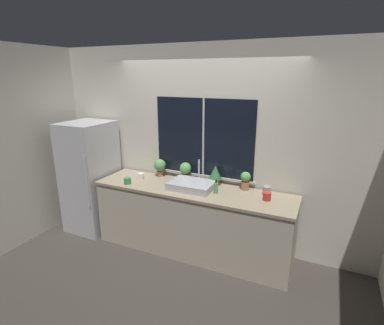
{
  "coord_description": "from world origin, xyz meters",
  "views": [
    {
      "loc": [
        1.5,
        -2.95,
        2.31
      ],
      "look_at": [
        -0.0,
        0.33,
        1.24
      ],
      "focal_mm": 28.0,
      "sensor_mm": 36.0,
      "label": 1
    }
  ],
  "objects": [
    {
      "name": "ground_plane",
      "position": [
        0.0,
        0.0,
        0.0
      ],
      "size": [
        14.0,
        14.0,
        0.0
      ],
      "primitive_type": "plane",
      "color": "#38332D"
    },
    {
      "name": "counter",
      "position": [
        0.0,
        0.33,
        0.45
      ],
      "size": [
        2.63,
        0.68,
        0.89
      ],
      "color": "#B2A893",
      "rests_on": "ground_plane"
    },
    {
      "name": "mug_white",
      "position": [
        -0.81,
        0.36,
        0.94
      ],
      "size": [
        0.08,
        0.08,
        0.08
      ],
      "color": "white",
      "rests_on": "counter"
    },
    {
      "name": "potted_plant_center_left",
      "position": [
        -0.22,
        0.58,
        1.04
      ],
      "size": [
        0.16,
        0.16,
        0.25
      ],
      "color": "#9E6B4C",
      "rests_on": "counter"
    },
    {
      "name": "refrigerator",
      "position": [
        -1.68,
        0.29,
        0.83
      ],
      "size": [
        0.63,
        0.73,
        1.65
      ],
      "color": "#B7B7BC",
      "rests_on": "ground_plane"
    },
    {
      "name": "mug_red",
      "position": [
        0.95,
        0.35,
        0.94
      ],
      "size": [
        0.09,
        0.09,
        0.1
      ],
      "color": "#B72D28",
      "rests_on": "counter"
    },
    {
      "name": "mug_green",
      "position": [
        -0.87,
        0.12,
        0.94
      ],
      "size": [
        0.09,
        0.09,
        0.08
      ],
      "color": "#38844C",
      "rests_on": "counter"
    },
    {
      "name": "mug_grey",
      "position": [
        0.91,
        0.54,
        0.94
      ],
      "size": [
        0.09,
        0.09,
        0.1
      ],
      "color": "gray",
      "rests_on": "counter"
    },
    {
      "name": "sink",
      "position": [
        -0.01,
        0.33,
        0.94
      ],
      "size": [
        0.56,
        0.45,
        0.33
      ],
      "color": "#ADADB2",
      "rests_on": "counter"
    },
    {
      "name": "potted_plant_center_right",
      "position": [
        0.22,
        0.58,
        1.04
      ],
      "size": [
        0.17,
        0.17,
        0.27
      ],
      "color": "#9E6B4C",
      "rests_on": "counter"
    },
    {
      "name": "wall_back",
      "position": [
        0.0,
        0.72,
        1.35
      ],
      "size": [
        8.0,
        0.09,
        2.7
      ],
      "color": "beige",
      "rests_on": "ground_plane"
    },
    {
      "name": "soap_bottle",
      "position": [
        0.33,
        0.3,
        0.97
      ],
      "size": [
        0.05,
        0.05,
        0.18
      ],
      "color": "#519E5B",
      "rests_on": "counter"
    },
    {
      "name": "potted_plant_far_left",
      "position": [
        -0.63,
        0.58,
        1.04
      ],
      "size": [
        0.17,
        0.17,
        0.25
      ],
      "color": "#9E6B4C",
      "rests_on": "counter"
    },
    {
      "name": "wall_left",
      "position": [
        -2.27,
        1.5,
        1.35
      ],
      "size": [
        0.06,
        7.0,
        2.7
      ],
      "color": "beige",
      "rests_on": "ground_plane"
    },
    {
      "name": "potted_plant_far_right",
      "position": [
        0.63,
        0.58,
        1.02
      ],
      "size": [
        0.13,
        0.13,
        0.23
      ],
      "color": "#9E6B4C",
      "rests_on": "counter"
    }
  ]
}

